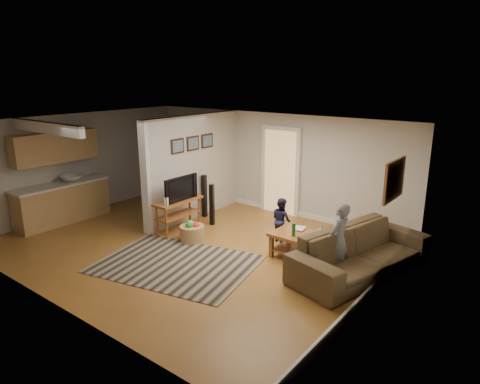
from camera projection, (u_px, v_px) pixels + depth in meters
The scene contains 11 objects.
ground at pixel (191, 245), 8.88m from camera, with size 7.50×7.50×0.00m, color brown.
room_shell at pixel (168, 166), 9.44m from camera, with size 7.54×6.02×2.52m.
area_rug at pixel (176, 264), 7.97m from camera, with size 2.83×2.07×0.01m, color black.
sofa at pixel (359, 273), 7.60m from camera, with size 2.77×1.08×0.81m, color #433F21.
coffee_table at pixel (306, 241), 8.04m from camera, with size 1.30×0.80×0.75m.
tv_console at pixel (178, 203), 9.43m from camera, with size 0.45×1.18×1.02m.
speaker_left at pixel (212, 205), 9.94m from camera, with size 0.10×0.10×0.98m, color black.
speaker_right at pixel (204, 196), 10.49m from camera, with size 0.11×0.11×1.06m, color black.
toy_basket at pixel (192, 232), 9.03m from camera, with size 0.52×0.52×0.46m.
child at pixel (337, 275), 7.56m from camera, with size 0.48×0.32×1.32m, color slate.
toddler at pixel (281, 241), 9.08m from camera, with size 0.46×0.36×0.95m, color #1D1D3D.
Camera 1 is at (5.84, -5.93, 3.43)m, focal length 32.00 mm.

